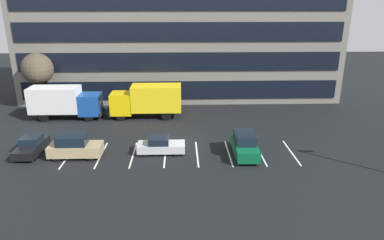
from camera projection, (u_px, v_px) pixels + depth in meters
ground_plane at (181, 142)px, 33.49m from camera, size 120.00×120.00×0.00m
office_building at (180, 16)px, 46.95m from camera, size 41.47×11.39×21.60m
lot_markings at (181, 154)px, 30.80m from camera, size 19.74×5.40×0.01m
box_truck_yellow_all at (148, 100)px, 39.77m from camera, size 8.09×2.68×3.75m
box_truck_blue at (64, 101)px, 39.39m from camera, size 7.91×2.62×3.66m
suv_forest at (245, 145)px, 30.20m from camera, size 1.89×4.47×2.02m
sedan_black at (31, 146)px, 30.72m from camera, size 1.79×4.28×1.53m
sedan_silver at (161, 146)px, 30.77m from camera, size 4.15×1.74×1.49m
suv_tan at (75, 147)px, 29.88m from camera, size 4.44×1.88×2.01m
bare_tree at (37, 69)px, 41.56m from camera, size 3.70×3.70×6.94m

